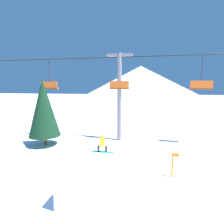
# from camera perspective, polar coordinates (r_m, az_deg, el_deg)

# --- Properties ---
(ground_plane) EXTENTS (220.00, 220.00, 0.00)m
(ground_plane) POSITION_cam_1_polar(r_m,az_deg,el_deg) (10.04, -3.47, -22.95)
(ground_plane) COLOR white
(mountain_ridge) EXTENTS (60.55, 60.55, 15.59)m
(mountain_ridge) POSITION_cam_1_polar(r_m,az_deg,el_deg) (91.94, 9.23, 9.78)
(mountain_ridge) COLOR silver
(mountain_ridge) RESTS_ON ground_plane
(snow_ramp) EXTENTS (2.33, 4.12, 1.45)m
(snow_ramp) POSITION_cam_1_polar(r_m,az_deg,el_deg) (9.61, -5.79, -19.52)
(snow_ramp) COLOR white
(snow_ramp) RESTS_ON ground_plane
(snowboarder) EXTENTS (1.32, 0.30, 1.20)m
(snowboarder) POSITION_cam_1_polar(r_m,az_deg,el_deg) (10.15, -3.20, -9.84)
(snowboarder) COLOR #1E9E6B
(snowboarder) RESTS_ON snow_ramp
(chairlift) EXTENTS (25.22, 0.44, 8.28)m
(chairlift) POSITION_cam_1_polar(r_m,az_deg,el_deg) (16.62, 2.43, 7.38)
(chairlift) COLOR slate
(chairlift) RESTS_ON ground_plane
(pine_tree_near) EXTENTS (2.71, 2.71, 5.90)m
(pine_tree_near) POSITION_cam_1_polar(r_m,az_deg,el_deg) (16.36, -21.43, 1.31)
(pine_tree_near) COLOR #4C3823
(pine_tree_near) RESTS_ON ground_plane
(trail_marker) EXTENTS (0.41, 0.10, 1.48)m
(trail_marker) POSITION_cam_1_polar(r_m,az_deg,el_deg) (11.01, 19.18, -15.79)
(trail_marker) COLOR orange
(trail_marker) RESTS_ON ground_plane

